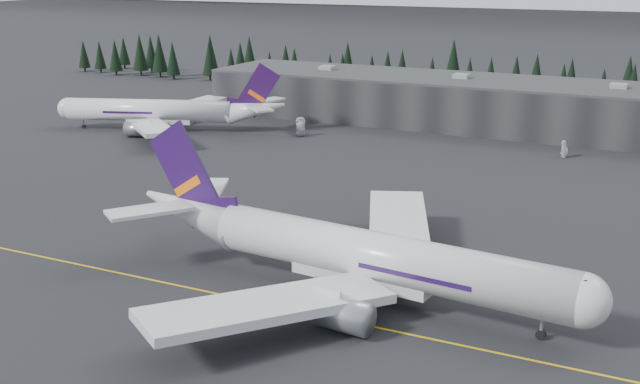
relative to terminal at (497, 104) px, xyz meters
The scene contains 8 objects.
ground 125.16m from the terminal, 90.00° to the right, with size 1400.00×1400.00×0.00m, color black.
taxiline 127.16m from the terminal, 90.00° to the right, with size 400.00×0.40×0.02m, color gold.
terminal is the anchor object (origin of this frame).
treeline 37.02m from the terminal, 90.00° to the left, with size 360.00×20.00×15.00m, color black.
jet_main 119.26m from the terminal, 84.97° to the right, with size 69.50×63.91×20.44m.
jet_parked 86.45m from the terminal, 151.04° to the right, with size 59.39×53.24×18.02m.
gse_vehicle_a 53.17m from the terminal, 141.64° to the right, with size 2.23×4.84×1.35m, color silver.
gse_vehicle_b 35.84m from the terminal, 50.07° to the right, with size 1.61×3.99×1.36m, color silver.
Camera 1 is at (51.92, -84.08, 42.32)m, focal length 45.00 mm.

